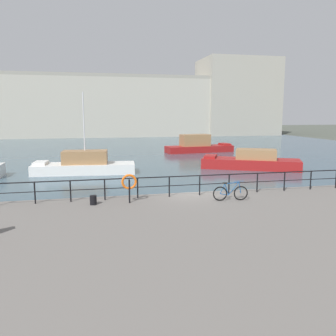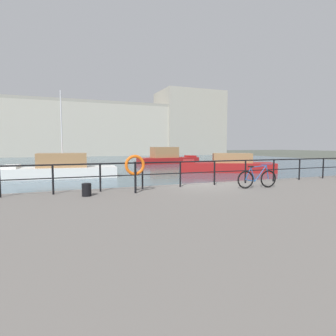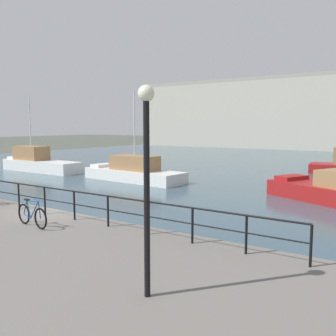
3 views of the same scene
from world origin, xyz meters
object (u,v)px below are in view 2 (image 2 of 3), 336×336
moored_green_narrowboat (61,169)px  parked_bicycle (257,179)px  life_ring_stand (135,166)px  moored_small_launch (167,157)px  moored_harbor_tender (227,165)px  mooring_bollard (87,190)px  harbor_building (114,129)px

moored_green_narrowboat → parked_bicycle: 16.39m
parked_bicycle → life_ring_stand: life_ring_stand is taller
moored_small_launch → moored_harbor_tender: (0.70, -14.36, -0.17)m
mooring_bollard → parked_bicycle: bearing=-5.5°
moored_harbor_tender → mooring_bollard: (-14.46, -13.34, 0.38)m
parked_bicycle → life_ring_stand: 5.01m
moored_small_launch → moored_green_narrowboat: 19.95m
moored_green_narrowboat → mooring_bollard: size_ratio=19.90×
harbor_building → parked_bicycle: bearing=-95.5°
mooring_bollard → life_ring_stand: (1.72, 0.03, 0.75)m
moored_small_launch → moored_harbor_tender: bearing=-93.5°
mooring_bollard → moored_green_narrowboat: bearing=92.9°
harbor_building → life_ring_stand: harbor_building is taller
parked_bicycle → moored_harbor_tender: bearing=67.0°
harbor_building → life_ring_stand: size_ratio=54.19×
harbor_building → moored_small_launch: 36.21m
moored_green_narrowboat → mooring_bollard: moored_green_narrowboat is taller
moored_harbor_tender → mooring_bollard: 19.68m
moored_small_launch → mooring_bollard: size_ratio=20.85×
moored_green_narrowboat → mooring_bollard: bearing=97.9°
moored_small_launch → life_ring_stand: (-12.05, -27.67, 0.97)m
moored_green_narrowboat → parked_bicycle: size_ratio=4.96×
moored_green_narrowboat → life_ring_stand: moored_green_narrowboat is taller
moored_green_narrowboat → moored_harbor_tender: moored_green_narrowboat is taller
moored_harbor_tender → parked_bicycle: bearing=87.4°
mooring_bollard → life_ring_stand: life_ring_stand is taller
mooring_bollard → life_ring_stand: bearing=1.1°
moored_green_narrowboat → moored_small_launch: bearing=-131.6°
harbor_building → moored_small_launch: size_ratio=8.25×
harbor_building → moored_green_narrowboat: (-13.57, -49.39, -6.22)m
moored_green_narrowboat → moored_harbor_tender: (15.18, -0.65, -0.05)m
mooring_bollard → life_ring_stand: 1.88m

